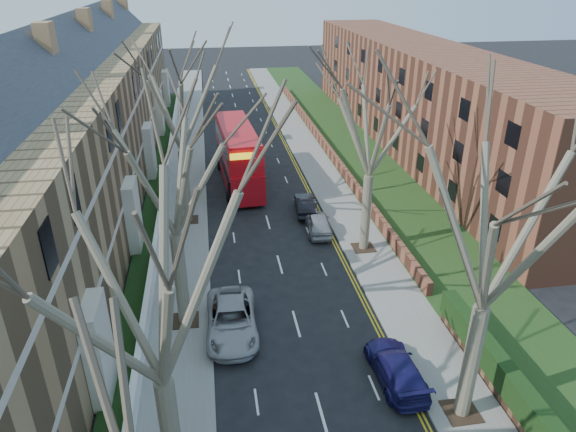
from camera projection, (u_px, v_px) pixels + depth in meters
name	position (u px, v px, depth m)	size (l,w,h in m)	color
pavement_left	(187.00, 169.00, 47.13)	(3.00, 102.00, 0.12)	slate
pavement_right	(315.00, 162.00, 48.84)	(3.00, 102.00, 0.12)	slate
terrace_left	(70.00, 142.00, 36.55)	(9.70, 78.00, 13.60)	olive
flats_right	(419.00, 96.00, 51.88)	(13.97, 54.00, 10.00)	brown
front_wall_left	(163.00, 199.00, 39.54)	(0.30, 78.00, 1.00)	white
grass_verge_right	(361.00, 158.00, 49.44)	(6.00, 102.00, 0.06)	#1F3D16
tree_left_mid	(147.00, 263.00, 13.71)	(10.50, 10.50, 14.71)	#625C46
tree_left_far	(167.00, 154.00, 22.73)	(10.15, 10.15, 14.22)	#625C46
tree_left_dist	(176.00, 90.00, 33.26)	(10.50, 10.50, 14.71)	#625C46
tree_right_mid	(502.00, 205.00, 17.11)	(10.50, 10.50, 14.71)	#625C46
tree_right_far	(373.00, 110.00, 29.69)	(10.15, 10.15, 14.22)	#625C46
double_decker_bus	(238.00, 157.00, 43.10)	(3.43, 11.75, 4.83)	#AF0C14
car_left_far	(232.00, 320.00, 25.75)	(2.51, 5.44, 1.51)	#A0A0A5
car_right_near	(396.00, 368.00, 22.80)	(1.84, 4.54, 1.32)	navy
car_right_mid	(318.00, 223.00, 35.68)	(1.61, 4.01, 1.36)	#919399
car_right_far	(306.00, 204.00, 38.52)	(1.42, 4.08, 1.34)	black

